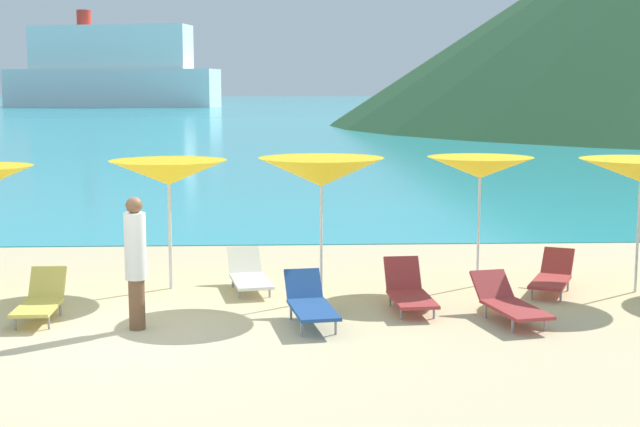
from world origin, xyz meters
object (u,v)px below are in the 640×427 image
object	(u,v)px
umbrella_4	(169,173)
umbrella_5	(321,172)
lounge_chair_2	(249,275)
lounge_chair_6	(310,303)
lounge_chair_3	(409,291)
beachgoer_3	(136,258)
lounge_chair_1	(41,300)
lounge_chair_8	(509,302)
lounge_chair_11	(552,276)
cruise_ship	(111,71)
umbrella_6	(480,168)

from	to	relation	value
umbrella_4	umbrella_5	bearing A→B (deg)	-21.31
umbrella_4	lounge_chair_2	size ratio (longest dim) A/B	1.29
umbrella_4	lounge_chair_6	world-z (taller)	umbrella_4
lounge_chair_3	beachgoer_3	size ratio (longest dim) A/B	0.82
lounge_chair_1	lounge_chair_3	size ratio (longest dim) A/B	0.91
lounge_chair_8	lounge_chair_11	size ratio (longest dim) A/B	1.04
umbrella_4	beachgoer_3	bearing A→B (deg)	-93.41
beachgoer_3	lounge_chair_6	bearing A→B (deg)	168.63
lounge_chair_3	lounge_chair_1	bearing A→B (deg)	-179.69
lounge_chair_3	lounge_chair_8	size ratio (longest dim) A/B	0.90
umbrella_5	lounge_chair_3	distance (m)	2.32
umbrella_4	umbrella_5	size ratio (longest dim) A/B	0.95
umbrella_4	lounge_chair_2	bearing A→B (deg)	-6.37
umbrella_5	lounge_chair_2	size ratio (longest dim) A/B	1.36
lounge_chair_8	beachgoer_3	xyz separation A→B (m)	(-5.37, -0.22, 0.74)
umbrella_4	lounge_chair_3	bearing A→B (deg)	-22.79
lounge_chair_1	lounge_chair_2	distance (m)	3.53
cruise_ship	lounge_chair_3	bearing A→B (deg)	-65.67
umbrella_4	cruise_ship	bearing A→B (deg)	100.93
umbrella_5	beachgoer_3	bearing A→B (deg)	-148.80
lounge_chair_8	lounge_chair_11	xyz separation A→B (m)	(1.20, 1.80, 0.00)
lounge_chair_11	lounge_chair_8	bearing A→B (deg)	-97.90
lounge_chair_6	lounge_chair_11	size ratio (longest dim) A/B	1.01
beachgoer_3	lounge_chair_1	bearing A→B (deg)	-36.88
umbrella_4	lounge_chair_3	distance (m)	4.51
lounge_chair_3	lounge_chair_6	size ratio (longest dim) A/B	0.92
lounge_chair_2	cruise_ship	xyz separation A→B (m)	(-32.52, 161.60, 6.69)
umbrella_5	lounge_chair_6	bearing A→B (deg)	-98.76
lounge_chair_1	cruise_ship	bearing A→B (deg)	98.64
umbrella_4	lounge_chair_1	world-z (taller)	umbrella_4
umbrella_5	beachgoer_3	distance (m)	3.31
umbrella_6	lounge_chair_2	xyz separation A→B (m)	(-3.94, -0.12, -1.80)
lounge_chair_1	lounge_chair_6	size ratio (longest dim) A/B	0.84
lounge_chair_3	lounge_chair_8	world-z (taller)	lounge_chair_3
umbrella_6	lounge_chair_8	size ratio (longest dim) A/B	1.30
umbrella_4	lounge_chair_1	distance (m)	3.11
lounge_chair_3	lounge_chair_11	bearing A→B (deg)	18.10
lounge_chair_8	lounge_chair_3	bearing A→B (deg)	138.20
lounge_chair_3	cruise_ship	bearing A→B (deg)	98.25
lounge_chair_6	cruise_ship	distance (m)	167.40
lounge_chair_3	beachgoer_3	distance (m)	4.20
lounge_chair_2	lounge_chair_8	size ratio (longest dim) A/B	0.99
lounge_chair_1	lounge_chair_8	bearing A→B (deg)	-4.66
lounge_chair_8	lounge_chair_11	distance (m)	2.17
lounge_chair_2	beachgoer_3	bearing A→B (deg)	-131.41
lounge_chair_11	umbrella_5	bearing A→B (deg)	-148.43
lounge_chair_1	lounge_chair_2	world-z (taller)	lounge_chair_1
lounge_chair_3	umbrella_5	bearing A→B (deg)	150.61
lounge_chair_3	cruise_ship	world-z (taller)	cruise_ship
umbrella_5	lounge_chair_2	bearing A→B (deg)	144.91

